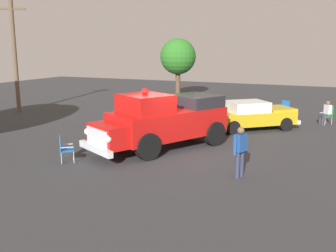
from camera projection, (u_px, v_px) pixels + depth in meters
ground_plane at (167, 152)px, 15.51m from camera, size 60.00×60.00×0.00m
vintage_fire_truck at (164, 120)px, 15.87m from camera, size 6.28×4.69×2.59m
classic_hot_rod at (253, 115)px, 19.63m from camera, size 4.25×4.51×1.46m
lawn_chair_near_truck at (328, 114)px, 20.90m from camera, size 0.69×0.69×1.02m
lawn_chair_by_car at (64, 147)px, 14.00m from camera, size 0.69×0.69×1.02m
lawn_chair_spare at (285, 108)px, 22.85m from camera, size 0.63×0.63×1.02m
spectator_seated at (326, 112)px, 20.83m from camera, size 0.63×0.65×1.29m
spectator_standing at (240, 149)px, 12.33m from camera, size 0.63×0.40×1.68m
oak_tree_left at (178, 57)px, 31.10m from camera, size 2.90×2.90×4.83m
utility_pole at (15, 55)px, 24.22m from camera, size 1.00×1.51×7.05m
traffic_cone at (240, 143)px, 15.72m from camera, size 0.40×0.40×0.64m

